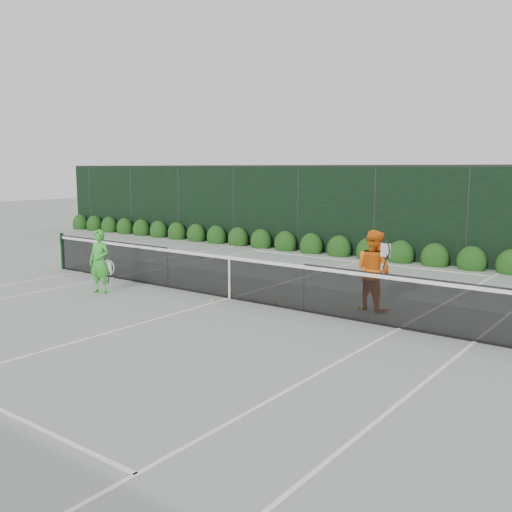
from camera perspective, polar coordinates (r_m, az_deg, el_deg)
The scene contains 8 objects.
ground at distance 13.12m, azimuth -2.65°, elevation -4.26°, with size 80.00×80.00×0.00m, color gray.
tennis_net at distance 13.03m, azimuth -2.75°, elevation -1.97°, with size 12.90×0.10×1.07m.
player_woman at distance 14.06m, azimuth -15.39°, elevation -0.54°, with size 0.65×0.47×1.52m.
player_man at distance 12.18m, azimuth 11.65°, elevation -1.38°, with size 0.97×0.84×1.70m.
court_lines at distance 13.12m, azimuth -2.65°, elevation -4.24°, with size 11.03×23.83×0.01m.
windscreen_fence at distance 10.93m, azimuth -11.81°, elevation 0.98°, with size 32.00×21.07×3.06m.
hedge_row at distance 19.04m, azimuth 11.20°, elevation 0.41°, with size 31.66×0.65×0.94m.
tennis_balls at distance 12.71m, azimuth 1.20°, elevation -4.53°, with size 3.15×1.38×0.07m.
Camera 1 is at (8.17, -9.83, 2.98)m, focal length 40.00 mm.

